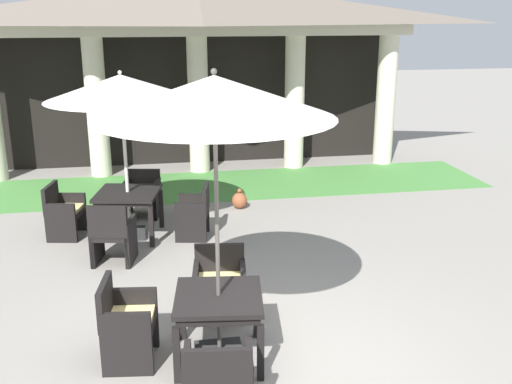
% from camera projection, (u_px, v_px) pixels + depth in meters
% --- Properties ---
extents(ground_plane, '(60.00, 60.00, 0.00)m').
position_uv_depth(ground_plane, '(270.00, 375.00, 5.94)').
color(ground_plane, gray).
extents(background_pavilion, '(9.91, 2.72, 4.12)m').
position_uv_depth(background_pavilion, '(196.00, 27.00, 12.73)').
color(background_pavilion, beige).
rests_on(background_pavilion, ground).
extents(lawn_strip, '(11.71, 2.27, 0.01)m').
position_uv_depth(lawn_strip, '(205.00, 186.00, 12.35)').
color(lawn_strip, '#47843D').
rests_on(lawn_strip, ground).
extents(patio_table_near_foreground, '(0.98, 0.98, 0.73)m').
position_uv_depth(patio_table_near_foreground, '(219.00, 304.00, 6.06)').
color(patio_table_near_foreground, black).
rests_on(patio_table_near_foreground, ground).
extents(patio_umbrella_near_foreground, '(2.28, 2.28, 2.99)m').
position_uv_depth(patio_umbrella_near_foreground, '(214.00, 100.00, 5.45)').
color(patio_umbrella_near_foreground, '#2D2D2D').
rests_on(patio_umbrella_near_foreground, ground).
extents(patio_chair_near_foreground_north, '(0.67, 0.61, 0.82)m').
position_uv_depth(patio_chair_near_foreground_north, '(220.00, 284.00, 7.03)').
color(patio_chair_near_foreground_north, black).
rests_on(patio_chair_near_foreground_north, ground).
extents(patio_chair_near_foreground_south, '(0.67, 0.62, 0.81)m').
position_uv_depth(patio_chair_near_foreground_south, '(218.00, 379.00, 5.22)').
color(patio_chair_near_foreground_south, black).
rests_on(patio_chair_near_foreground_south, ground).
extents(patio_chair_near_foreground_west, '(0.58, 0.65, 0.90)m').
position_uv_depth(patio_chair_near_foreground_west, '(126.00, 324.00, 6.07)').
color(patio_chair_near_foreground_west, black).
rests_on(patio_chair_near_foreground_west, ground).
extents(patio_table_mid_left, '(1.11, 1.11, 0.75)m').
position_uv_depth(patio_table_mid_left, '(128.00, 198.00, 9.41)').
color(patio_table_mid_left, black).
rests_on(patio_table_mid_left, ground).
extents(patio_umbrella_mid_left, '(2.28, 2.28, 2.64)m').
position_uv_depth(patio_umbrella_mid_left, '(121.00, 89.00, 8.91)').
color(patio_umbrella_mid_left, '#2D2D2D').
rests_on(patio_umbrella_mid_left, ground).
extents(patio_chair_mid_left_east, '(0.59, 0.63, 0.84)m').
position_uv_depth(patio_chair_mid_left_east, '(194.00, 213.00, 9.47)').
color(patio_chair_mid_left_east, black).
rests_on(patio_chair_mid_left_east, ground).
extents(patio_chair_mid_left_south, '(0.66, 0.66, 0.93)m').
position_uv_depth(patio_chair_mid_left_south, '(113.00, 235.00, 8.47)').
color(patio_chair_mid_left_south, black).
rests_on(patio_chair_mid_left_south, ground).
extents(patio_chair_mid_left_north, '(0.70, 0.68, 0.79)m').
position_uv_depth(patio_chair_mid_left_north, '(142.00, 194.00, 10.49)').
color(patio_chair_mid_left_north, black).
rests_on(patio_chair_mid_left_north, ground).
extents(patio_chair_mid_left_west, '(0.60, 0.70, 0.86)m').
position_uv_depth(patio_chair_mid_left_west, '(64.00, 212.00, 9.50)').
color(patio_chair_mid_left_west, black).
rests_on(patio_chair_mid_left_west, ground).
extents(terracotta_urn, '(0.28, 0.28, 0.38)m').
position_uv_depth(terracotta_urn, '(239.00, 200.00, 10.92)').
color(terracotta_urn, brown).
rests_on(terracotta_urn, ground).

